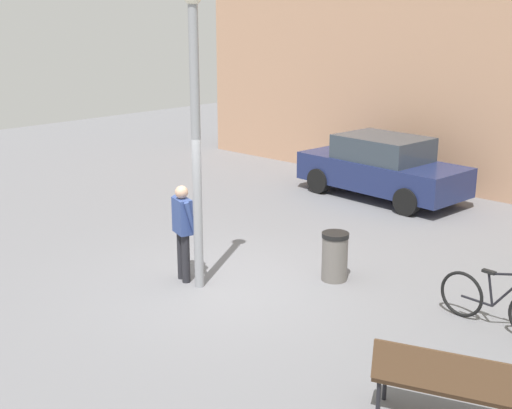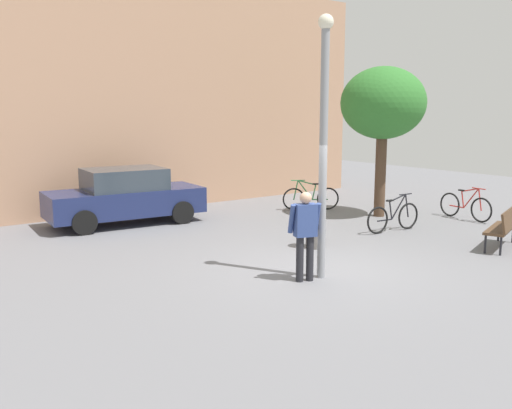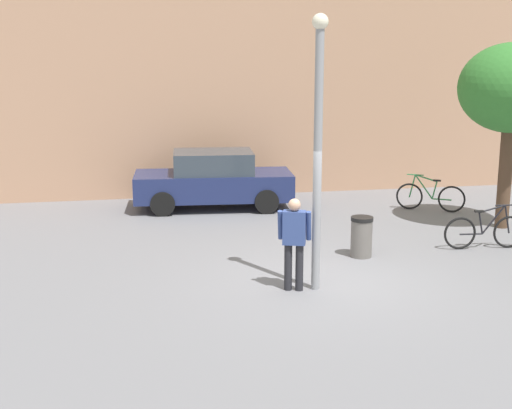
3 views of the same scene
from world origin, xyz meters
TOP-DOWN VIEW (x-y plane):
  - ground_plane at (0.00, 0.00)m, footprint 36.00×36.00m
  - building_facade at (0.00, 9.22)m, footprint 17.58×2.00m
  - lamppost at (-0.26, -0.36)m, footprint 0.28×0.28m
  - person_by_lamppost at (-0.66, -0.35)m, footprint 0.63×0.42m
  - park_bench at (4.65, -1.17)m, footprint 1.67×0.98m
  - plaza_tree at (5.37, 3.18)m, footprint 2.46×2.46m
  - bicycle_green at (4.40, 5.17)m, footprint 1.58×0.97m
  - bicycle_red at (7.00, 1.37)m, footprint 0.23×1.81m
  - bicycle_black at (4.02, 1.51)m, footprint 1.81×0.19m
  - parked_car_navy at (-1.21, 6.58)m, footprint 4.33×2.09m
  - trash_bin at (1.21, 1.42)m, footprint 0.46×0.46m

SIDE VIEW (x-z plane):
  - ground_plane at x=0.00m, z-range 0.00..0.00m
  - bicycle_green at x=4.40m, z-range -0.10..0.87m
  - bicycle_red at x=7.00m, z-range -0.10..0.87m
  - bicycle_black at x=4.02m, z-range -0.10..0.87m
  - trash_bin at x=1.21m, z-range 0.00..0.85m
  - park_bench at x=4.65m, z-range 0.08..1.01m
  - parked_car_navy at x=-1.21m, z-range 0.00..1.55m
  - person_by_lamppost at x=-0.66m, z-range 0.13..1.80m
  - lamppost at x=-0.26m, z-range 0.29..5.08m
  - plaza_tree at x=5.37m, z-range 1.11..5.49m
  - building_facade at x=0.00m, z-range 0.00..7.23m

